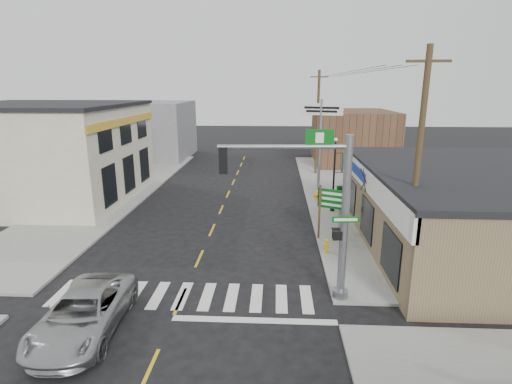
{
  "coord_description": "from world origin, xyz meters",
  "views": [
    {
      "loc": [
        3.7,
        -13.93,
        8.25
      ],
      "look_at": [
        2.68,
        6.33,
        2.8
      ],
      "focal_mm": 28.0,
      "sensor_mm": 36.0,
      "label": 1
    }
  ],
  "objects_px": {
    "utility_pole_far": "(317,122)",
    "utility_pole_near": "(417,165)",
    "fire_hydrant": "(327,245)",
    "bare_tree": "(374,174)",
    "suv": "(84,313)",
    "dance_center_sign": "(321,123)",
    "guide_sign": "(333,205)",
    "traffic_signal_pole": "(324,202)",
    "lamp_post": "(335,169)"
  },
  "relations": [
    {
      "from": "suv",
      "to": "utility_pole_near",
      "type": "distance_m",
      "value": 13.81
    },
    {
      "from": "suv",
      "to": "guide_sign",
      "type": "bearing_deg",
      "value": 40.18
    },
    {
      "from": "dance_center_sign",
      "to": "utility_pole_far",
      "type": "bearing_deg",
      "value": 104.28
    },
    {
      "from": "suv",
      "to": "dance_center_sign",
      "type": "relative_size",
      "value": 0.74
    },
    {
      "from": "suv",
      "to": "traffic_signal_pole",
      "type": "distance_m",
      "value": 9.32
    },
    {
      "from": "fire_hydrant",
      "to": "utility_pole_near",
      "type": "bearing_deg",
      "value": -37.01
    },
    {
      "from": "traffic_signal_pole",
      "to": "guide_sign",
      "type": "distance_m",
      "value": 6.75
    },
    {
      "from": "guide_sign",
      "to": "utility_pole_far",
      "type": "relative_size",
      "value": 0.32
    },
    {
      "from": "suv",
      "to": "utility_pole_near",
      "type": "xyz_separation_m",
      "value": [
        12.29,
        4.57,
        4.34
      ]
    },
    {
      "from": "lamp_post",
      "to": "utility_pole_far",
      "type": "relative_size",
      "value": 0.52
    },
    {
      "from": "utility_pole_near",
      "to": "suv",
      "type": "bearing_deg",
      "value": -154.76
    },
    {
      "from": "fire_hydrant",
      "to": "utility_pole_near",
      "type": "relative_size",
      "value": 0.07
    },
    {
      "from": "fire_hydrant",
      "to": "dance_center_sign",
      "type": "bearing_deg",
      "value": 86.15
    },
    {
      "from": "traffic_signal_pole",
      "to": "fire_hydrant",
      "type": "bearing_deg",
      "value": 76.22
    },
    {
      "from": "guide_sign",
      "to": "dance_center_sign",
      "type": "relative_size",
      "value": 0.42
    },
    {
      "from": "fire_hydrant",
      "to": "lamp_post",
      "type": "height_order",
      "value": "lamp_post"
    },
    {
      "from": "traffic_signal_pole",
      "to": "bare_tree",
      "type": "bearing_deg",
      "value": 58.27
    },
    {
      "from": "guide_sign",
      "to": "utility_pole_far",
      "type": "xyz_separation_m",
      "value": [
        0.71,
        16.8,
        2.92
      ]
    },
    {
      "from": "guide_sign",
      "to": "utility_pole_near",
      "type": "bearing_deg",
      "value": -33.82
    },
    {
      "from": "traffic_signal_pole",
      "to": "utility_pole_near",
      "type": "xyz_separation_m",
      "value": [
        3.97,
        2.02,
        1.01
      ]
    },
    {
      "from": "lamp_post",
      "to": "utility_pole_near",
      "type": "bearing_deg",
      "value": -86.97
    },
    {
      "from": "suv",
      "to": "bare_tree",
      "type": "xyz_separation_m",
      "value": [
        11.63,
        8.83,
        3.03
      ]
    },
    {
      "from": "fire_hydrant",
      "to": "bare_tree",
      "type": "height_order",
      "value": "bare_tree"
    },
    {
      "from": "traffic_signal_pole",
      "to": "lamp_post",
      "type": "bearing_deg",
      "value": 75.86
    },
    {
      "from": "utility_pole_far",
      "to": "bare_tree",
      "type": "bearing_deg",
      "value": -82.37
    },
    {
      "from": "utility_pole_far",
      "to": "utility_pole_near",
      "type": "bearing_deg",
      "value": -81.51
    },
    {
      "from": "traffic_signal_pole",
      "to": "bare_tree",
      "type": "relative_size",
      "value": 1.43
    },
    {
      "from": "traffic_signal_pole",
      "to": "utility_pole_far",
      "type": "distance_m",
      "value": 23.22
    },
    {
      "from": "suv",
      "to": "guide_sign",
      "type": "distance_m",
      "value": 13.11
    },
    {
      "from": "guide_sign",
      "to": "lamp_post",
      "type": "xyz_separation_m",
      "value": [
        0.78,
        5.0,
        0.91
      ]
    },
    {
      "from": "guide_sign",
      "to": "lamp_post",
      "type": "height_order",
      "value": "lamp_post"
    },
    {
      "from": "lamp_post",
      "to": "bare_tree",
      "type": "bearing_deg",
      "value": -84.52
    },
    {
      "from": "fire_hydrant",
      "to": "bare_tree",
      "type": "distance_m",
      "value": 4.52
    },
    {
      "from": "fire_hydrant",
      "to": "utility_pole_far",
      "type": "xyz_separation_m",
      "value": [
        1.2,
        18.68,
        4.46
      ]
    },
    {
      "from": "traffic_signal_pole",
      "to": "suv",
      "type": "bearing_deg",
      "value": -166.88
    },
    {
      "from": "dance_center_sign",
      "to": "utility_pole_near",
      "type": "distance_m",
      "value": 15.21
    },
    {
      "from": "fire_hydrant",
      "to": "utility_pole_near",
      "type": "height_order",
      "value": "utility_pole_near"
    },
    {
      "from": "guide_sign",
      "to": "dance_center_sign",
      "type": "distance_m",
      "value": 11.26
    },
    {
      "from": "lamp_post",
      "to": "dance_center_sign",
      "type": "xyz_separation_m",
      "value": [
        -0.42,
        5.73,
        2.47
      ]
    },
    {
      "from": "traffic_signal_pole",
      "to": "utility_pole_near",
      "type": "relative_size",
      "value": 0.69
    },
    {
      "from": "suv",
      "to": "fire_hydrant",
      "type": "xyz_separation_m",
      "value": [
        9.09,
        6.98,
        -0.22
      ]
    },
    {
      "from": "utility_pole_near",
      "to": "guide_sign",
      "type": "bearing_deg",
      "value": 127.13
    },
    {
      "from": "bare_tree",
      "to": "utility_pole_near",
      "type": "height_order",
      "value": "utility_pole_near"
    },
    {
      "from": "traffic_signal_pole",
      "to": "fire_hydrant",
      "type": "distance_m",
      "value": 5.73
    },
    {
      "from": "traffic_signal_pole",
      "to": "guide_sign",
      "type": "relative_size",
      "value": 2.22
    },
    {
      "from": "suv",
      "to": "utility_pole_far",
      "type": "distance_m",
      "value": 27.97
    },
    {
      "from": "suv",
      "to": "fire_hydrant",
      "type": "bearing_deg",
      "value": 34.94
    },
    {
      "from": "traffic_signal_pole",
      "to": "utility_pole_near",
      "type": "distance_m",
      "value": 4.57
    },
    {
      "from": "traffic_signal_pole",
      "to": "dance_center_sign",
      "type": "distance_m",
      "value": 17.17
    },
    {
      "from": "guide_sign",
      "to": "bare_tree",
      "type": "bearing_deg",
      "value": 22.95
    }
  ]
}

